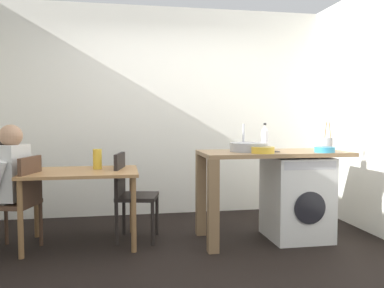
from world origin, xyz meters
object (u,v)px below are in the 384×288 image
(chair_opposite, at_px, (130,191))
(colander, at_px, (325,149))
(vase, at_px, (97,159))
(seated_person, at_px, (3,181))
(bottle_tall_green, at_px, (265,138))
(utensil_crock, at_px, (327,143))
(washing_machine, at_px, (296,197))
(dining_table, at_px, (82,180))
(chair_person_seat, at_px, (20,198))
(mixing_bowl, at_px, (263,150))

(chair_opposite, bearing_deg, colander, 88.12)
(vase, bearing_deg, seated_person, -168.30)
(seated_person, height_order, colander, seated_person)
(seated_person, xyz_separation_m, bottle_tall_green, (2.59, 0.02, 0.38))
(utensil_crock, xyz_separation_m, vase, (-2.41, 0.23, -0.15))
(washing_machine, bearing_deg, vase, 172.09)
(bottle_tall_green, distance_m, utensil_crock, 0.68)
(dining_table, distance_m, seated_person, 0.71)
(chair_person_seat, bearing_deg, mixing_bowl, -80.92)
(seated_person, xyz_separation_m, colander, (3.08, -0.32, 0.28))
(utensil_crock, relative_size, vase, 1.46)
(seated_person, relative_size, vase, 5.85)
(chair_opposite, distance_m, seated_person, 1.20)
(washing_machine, bearing_deg, seated_person, 177.88)
(seated_person, bearing_deg, dining_table, -68.19)
(bottle_tall_green, xyz_separation_m, colander, (0.49, -0.35, -0.10))
(dining_table, height_order, mixing_bowl, mixing_bowl)
(mixing_bowl, relative_size, vase, 1.10)
(dining_table, distance_m, washing_machine, 2.21)
(chair_opposite, distance_m, colander, 2.01)
(dining_table, distance_m, vase, 0.27)
(vase, bearing_deg, mixing_bowl, -16.82)
(washing_machine, relative_size, colander, 4.30)
(seated_person, height_order, vase, seated_person)
(dining_table, bearing_deg, chair_person_seat, -167.66)
(mixing_bowl, bearing_deg, seated_person, 172.90)
(dining_table, bearing_deg, vase, 33.69)
(mixing_bowl, distance_m, colander, 0.64)
(seated_person, bearing_deg, chair_opposite, -67.55)
(dining_table, xyz_separation_m, seated_person, (-0.70, -0.08, 0.03))
(bottle_tall_green, bearing_deg, seated_person, -179.45)
(chair_opposite, bearing_deg, chair_person_seat, -67.85)
(chair_opposite, height_order, seated_person, seated_person)
(dining_table, relative_size, chair_opposite, 1.22)
(seated_person, bearing_deg, colander, -80.43)
(colander, bearing_deg, vase, 167.33)
(washing_machine, bearing_deg, chair_opposite, 171.73)
(chair_opposite, xyz_separation_m, colander, (1.90, -0.47, 0.44))
(vase, bearing_deg, dining_table, -146.31)
(dining_table, height_order, bottle_tall_green, bottle_tall_green)
(chair_person_seat, height_order, washing_machine, chair_person_seat)
(dining_table, distance_m, bottle_tall_green, 1.93)
(seated_person, relative_size, washing_machine, 1.40)
(chair_person_seat, height_order, bottle_tall_green, bottle_tall_green)
(seated_person, xyz_separation_m, washing_machine, (2.90, -0.11, -0.24))
(dining_table, relative_size, vase, 5.36)
(mixing_bowl, xyz_separation_m, vase, (-1.59, 0.48, -0.11))
(washing_machine, xyz_separation_m, mixing_bowl, (-0.45, -0.20, 0.52))
(dining_table, relative_size, chair_person_seat, 1.22)
(colander, bearing_deg, washing_machine, 130.74)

